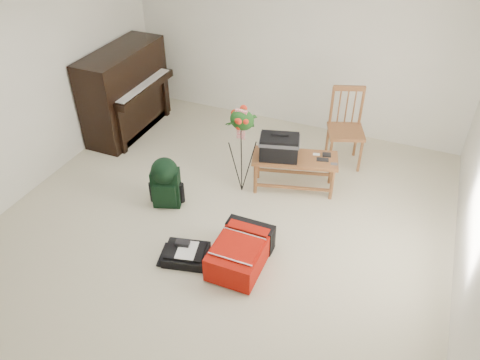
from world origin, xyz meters
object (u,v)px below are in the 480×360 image
at_px(piano, 126,93).
at_px(red_suitcase, 242,249).
at_px(bench, 284,149).
at_px(green_backpack, 165,180).
at_px(flower_stand, 242,152).
at_px(black_duffel, 186,254).
at_px(dining_chair, 347,129).

height_order(piano, red_suitcase, piano).
distance_m(bench, green_backpack, 1.48).
xyz_separation_m(bench, red_suitcase, (0.03, -1.41, -0.39)).
height_order(piano, flower_stand, piano).
xyz_separation_m(piano, bench, (2.59, -0.49, -0.04)).
distance_m(black_duffel, flower_stand, 1.42).
relative_size(bench, flower_stand, 0.94).
xyz_separation_m(black_duffel, flower_stand, (0.09, 1.33, 0.50)).
distance_m(dining_chair, black_duffel, 2.74).
bearing_deg(black_duffel, piano, 121.14).
relative_size(piano, green_backpack, 2.32).
distance_m(piano, flower_stand, 2.28).
relative_size(dining_chair, black_duffel, 1.99).
bearing_deg(piano, dining_chair, 6.61).
xyz_separation_m(piano, black_duffel, (2.06, -2.10, -0.53)).
bearing_deg(green_backpack, dining_chair, 25.29).
bearing_deg(black_duffel, red_suitcase, 6.25).
bearing_deg(piano, bench, -10.75).
height_order(bench, green_backpack, bench).
bearing_deg(piano, flower_stand, -19.73).
xyz_separation_m(red_suitcase, flower_stand, (-0.47, 1.13, 0.40)).
distance_m(dining_chair, green_backpack, 2.47).
height_order(red_suitcase, green_backpack, green_backpack).
bearing_deg(flower_stand, dining_chair, 51.90).
distance_m(bench, flower_stand, 0.52).
bearing_deg(bench, dining_chair, 40.80).
xyz_separation_m(bench, flower_stand, (-0.44, -0.28, 0.01)).
relative_size(dining_chair, red_suitcase, 1.41).
height_order(bench, flower_stand, flower_stand).
bearing_deg(dining_chair, black_duffel, -133.92).
xyz_separation_m(bench, black_duffel, (-0.53, -1.61, -0.49)).
bearing_deg(flower_stand, bench, 36.02).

